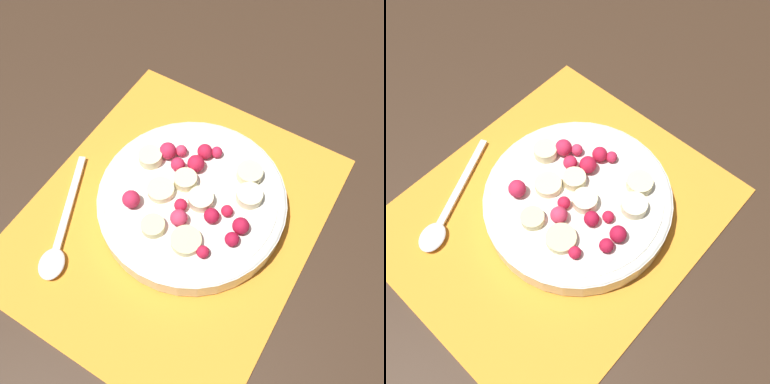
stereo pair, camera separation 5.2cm
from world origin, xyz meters
The scene contains 4 objects.
ground_plane centered at (0.00, 0.00, 0.00)m, with size 3.00×3.00×0.00m, color #382619.
placemat centered at (0.00, 0.00, 0.00)m, with size 0.41×0.35×0.01m.
fruit_bowl centered at (0.02, -0.02, 0.03)m, with size 0.24×0.24×0.05m.
spoon centered at (-0.10, 0.10, 0.01)m, with size 0.17×0.09×0.01m.
Camera 2 is at (-0.17, -0.19, 0.49)m, focal length 40.00 mm.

